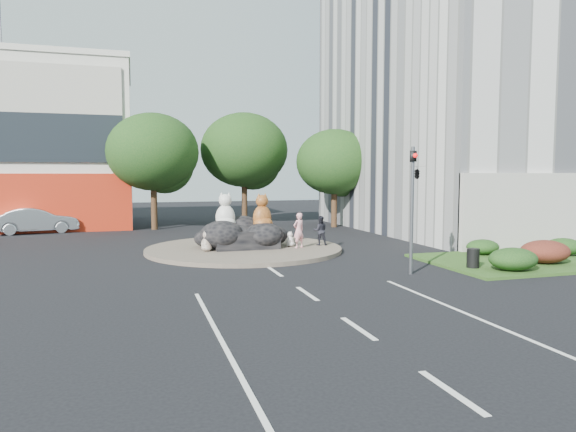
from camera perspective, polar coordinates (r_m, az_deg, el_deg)
name	(u,v)px	position (r m, az deg, el deg)	size (l,w,h in m)	color
ground	(307,294)	(17.08, 2.15, -8.64)	(120.00, 120.00, 0.00)	black
roundabout_island	(244,249)	(26.56, -4.89, -3.67)	(10.00, 10.00, 0.20)	brown
rock_plinth	(244,238)	(26.48, -4.90, -2.49)	(3.20, 2.60, 0.90)	black
grass_verge	(536,260)	(25.85, 25.88, -4.43)	(10.00, 6.00, 0.12)	#264416
tree_left	(154,156)	(37.83, -14.66, 6.48)	(6.46, 6.46, 8.27)	#382314
tree_mid	(245,154)	(40.71, -4.82, 6.90)	(6.84, 6.84, 8.76)	#382314
tree_right	(335,165)	(38.61, 5.24, 5.65)	(5.70, 5.70, 7.30)	#382314
hedge_near_green	(513,259)	(22.32, 23.73, -4.40)	(2.00, 1.60, 0.90)	#113613
hedge_red	(545,252)	(24.71, 26.65, -3.55)	(2.20, 1.76, 0.99)	#451C12
hedge_mid_green	(563,247)	(27.53, 28.28, -3.02)	(1.80, 1.44, 0.81)	#113613
hedge_back_green	(483,247)	(26.19, 20.82, -3.23)	(1.60, 1.28, 0.72)	#113613
traffic_light	(415,182)	(20.60, 13.89, 3.66)	(0.44, 1.24, 5.00)	#595B60
street_lamp	(483,163)	(29.92, 20.82, 5.53)	(2.34, 0.22, 8.06)	#595B60
cat_white	(225,211)	(26.44, -6.98, 0.56)	(1.16, 1.00, 1.93)	silver
cat_tabby	(262,211)	(26.34, -2.89, 0.53)	(1.13, 0.98, 1.89)	#BF5F27
kitten_calico	(206,241)	(25.30, -9.06, -2.75)	(0.60, 0.52, 1.00)	white
kitten_white	(290,239)	(26.65, 0.24, -2.54)	(0.48, 0.41, 0.79)	white
pedestrian_pink	(299,230)	(26.07, 1.19, -1.60)	(0.65, 0.43, 1.79)	pink
pedestrian_dark	(320,231)	(27.11, 3.60, -1.63)	(0.75, 0.59, 1.55)	black
parked_car	(36,220)	(38.25, -26.17, -0.45)	(1.82, 5.22, 1.72)	#A7AAAF
litter_bin	(473,258)	(22.36, 19.87, -4.41)	(0.51, 0.51, 0.79)	black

